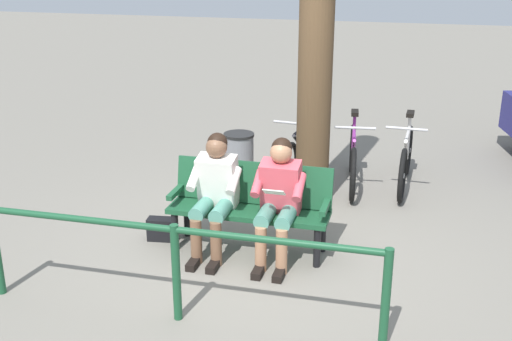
# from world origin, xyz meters

# --- Properties ---
(ground_plane) EXTENTS (40.00, 40.00, 0.00)m
(ground_plane) POSITION_xyz_m (0.00, 0.00, 0.00)
(ground_plane) COLOR slate
(bench) EXTENTS (1.60, 0.49, 0.87)m
(bench) POSITION_xyz_m (0.15, -0.18, 0.51)
(bench) COLOR #194C2D
(bench) RESTS_ON ground
(person_reading) EXTENTS (0.49, 0.77, 1.20)m
(person_reading) POSITION_xyz_m (-0.16, -0.01, 0.66)
(person_reading) COLOR #D84C59
(person_reading) RESTS_ON ground
(person_companion) EXTENTS (0.49, 0.77, 1.20)m
(person_companion) POSITION_xyz_m (0.48, -0.02, 0.66)
(person_companion) COLOR white
(person_companion) RESTS_ON ground
(handbag) EXTENTS (0.31, 0.17, 0.24)m
(handbag) POSITION_xyz_m (1.09, -0.11, 0.12)
(handbag) COLOR black
(handbag) RESTS_ON ground
(tree_trunk) EXTENTS (0.39, 0.39, 3.84)m
(tree_trunk) POSITION_xyz_m (-0.25, -1.52, 1.92)
(tree_trunk) COLOR #4C3823
(tree_trunk) RESTS_ON ground
(litter_bin) EXTENTS (0.36, 0.36, 0.81)m
(litter_bin) POSITION_xyz_m (0.62, -1.42, 0.41)
(litter_bin) COLOR slate
(litter_bin) RESTS_ON ground
(bicycle_red) EXTENTS (0.48, 1.68, 0.94)m
(bicycle_red) POSITION_xyz_m (-1.31, -2.28, 0.36)
(bicycle_red) COLOR black
(bicycle_red) RESTS_ON ground
(bicycle_blue) EXTENTS (0.48, 1.68, 0.94)m
(bicycle_blue) POSITION_xyz_m (-0.66, -2.17, 0.36)
(bicycle_blue) COLOR black
(bicycle_blue) RESTS_ON ground
(bicycle_green) EXTENTS (0.48, 1.67, 0.94)m
(bicycle_green) POSITION_xyz_m (-0.00, -2.19, 0.36)
(bicycle_green) COLOR black
(bicycle_green) RESTS_ON ground
(railing_fence) EXTENTS (3.39, 0.08, 0.85)m
(railing_fence) POSITION_xyz_m (0.41, 1.25, 0.60)
(railing_fence) COLOR #194C2D
(railing_fence) RESTS_ON ground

